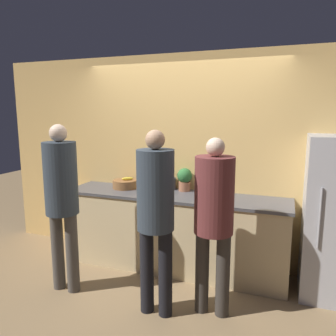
# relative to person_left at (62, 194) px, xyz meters

# --- Properties ---
(ground_plane) EXTENTS (14.00, 14.00, 0.00)m
(ground_plane) POSITION_rel_person_left_xyz_m (0.93, 0.53, -1.06)
(ground_plane) COLOR #8C704C
(wall_back) EXTENTS (5.20, 0.06, 2.60)m
(wall_back) POSITION_rel_person_left_xyz_m (0.93, 1.20, 0.24)
(wall_back) COLOR #E0B266
(wall_back) RESTS_ON ground_plane
(counter) EXTENTS (2.70, 0.65, 0.93)m
(counter) POSITION_rel_person_left_xyz_m (0.93, 0.89, -0.59)
(counter) COLOR beige
(counter) RESTS_ON ground_plane
(person_left) EXTENTS (0.34, 0.34, 1.78)m
(person_left) POSITION_rel_person_left_xyz_m (0.00, 0.00, 0.00)
(person_left) COLOR #4C4742
(person_left) RESTS_ON ground_plane
(person_center) EXTENTS (0.34, 0.34, 1.75)m
(person_center) POSITION_rel_person_left_xyz_m (1.07, -0.06, -0.02)
(person_center) COLOR black
(person_center) RESTS_ON ground_plane
(person_right) EXTENTS (0.36, 0.36, 1.68)m
(person_right) POSITION_rel_person_left_xyz_m (1.57, 0.13, -0.05)
(person_right) COLOR #38332D
(person_right) RESTS_ON ground_plane
(fruit_bowl) EXTENTS (0.31, 0.31, 0.15)m
(fruit_bowl) POSITION_rel_person_left_xyz_m (0.23, 0.96, -0.07)
(fruit_bowl) COLOR brown
(fruit_bowl) RESTS_ON counter
(utensil_crock) EXTENTS (0.11, 0.11, 0.27)m
(utensil_crock) POSITION_rel_person_left_xyz_m (0.81, 1.11, -0.05)
(utensil_crock) COLOR #3D424C
(utensil_crock) RESTS_ON counter
(bottle_clear) EXTENTS (0.06, 0.06, 0.17)m
(bottle_clear) POSITION_rel_person_left_xyz_m (1.44, 1.12, -0.06)
(bottle_clear) COLOR silver
(bottle_clear) RESTS_ON counter
(cup_black) EXTENTS (0.07, 0.07, 0.10)m
(cup_black) POSITION_rel_person_left_xyz_m (1.36, 0.80, -0.08)
(cup_black) COLOR #28282D
(cup_black) RESTS_ON counter
(cup_yellow) EXTENTS (0.09, 0.09, 0.08)m
(cup_yellow) POSITION_rel_person_left_xyz_m (0.61, 1.00, -0.08)
(cup_yellow) COLOR gold
(cup_yellow) RESTS_ON counter
(potted_plant) EXTENTS (0.18, 0.18, 0.28)m
(potted_plant) POSITION_rel_person_left_xyz_m (0.99, 1.09, 0.03)
(potted_plant) COLOR #9E6042
(potted_plant) RESTS_ON counter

